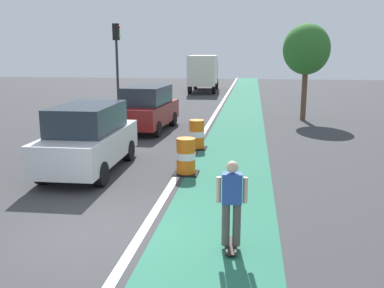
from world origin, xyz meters
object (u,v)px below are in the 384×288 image
parked_suv_second (148,108)px  street_tree_sidewalk (306,50)px  skateboarder_on_lane (232,202)px  traffic_barrel_front (186,157)px  traffic_barrel_mid (197,135)px  delivery_truck_down_block (204,71)px  traffic_light_corner (117,53)px  parked_suv_nearest (89,138)px

parked_suv_second → street_tree_sidewalk: street_tree_sidewalk is taller
skateboarder_on_lane → traffic_barrel_front: bearing=108.3°
traffic_barrel_mid → delivery_truck_down_block: bearing=95.8°
traffic_barrel_mid → traffic_light_corner: traffic_light_corner is taller
traffic_barrel_front → traffic_barrel_mid: size_ratio=1.00×
parked_suv_nearest → parked_suv_second: size_ratio=0.98×
skateboarder_on_lane → delivery_truck_down_block: 31.77m
traffic_barrel_front → traffic_barrel_mid: bearing=92.0°
traffic_barrel_front → traffic_light_corner: bearing=116.3°
delivery_truck_down_block → parked_suv_nearest: bearing=-91.0°
skateboarder_on_lane → traffic_light_corner: size_ratio=0.33×
parked_suv_second → traffic_barrel_mid: (2.72, -3.46, -0.50)m
traffic_barrel_mid → delivery_truck_down_block: size_ratio=0.14×
parked_suv_second → delivery_truck_down_block: delivery_truck_down_block is taller
parked_suv_second → delivery_truck_down_block: (0.34, 19.78, 0.81)m
traffic_barrel_front → delivery_truck_down_block: bearing=95.3°
parked_suv_nearest → traffic_light_corner: traffic_light_corner is taller
parked_suv_nearest → traffic_barrel_front: (2.97, 0.07, -0.50)m
traffic_light_corner → street_tree_sidewalk: size_ratio=1.02×
skateboarder_on_lane → traffic_barrel_front: (-1.59, 4.80, -0.38)m
delivery_truck_down_block → street_tree_sidewalk: bearing=-65.7°
parked_suv_nearest → delivery_truck_down_block: delivery_truck_down_block is taller
parked_suv_nearest → delivery_truck_down_block: bearing=89.0°
skateboarder_on_lane → parked_suv_second: (-4.42, 11.70, 0.12)m
street_tree_sidewalk → parked_suv_second: bearing=-151.2°
traffic_barrel_front → delivery_truck_down_block: size_ratio=0.14×
street_tree_sidewalk → parked_suv_nearest: bearing=-124.4°
parked_suv_nearest → traffic_light_corner: 12.24m
traffic_barrel_mid → traffic_light_corner: (-5.60, 8.16, 2.97)m
skateboarder_on_lane → parked_suv_second: bearing=110.7°
traffic_light_corner → parked_suv_second: bearing=-58.4°
traffic_barrel_front → street_tree_sidewalk: 12.31m
skateboarder_on_lane → traffic_barrel_front: skateboarder_on_lane is taller
street_tree_sidewalk → skateboarder_on_lane: bearing=-100.8°
skateboarder_on_lane → delivery_truck_down_block: bearing=97.4°
parked_suv_nearest → traffic_barrel_front: parked_suv_nearest is taller
parked_suv_nearest → traffic_barrel_front: bearing=1.4°
skateboarder_on_lane → parked_suv_nearest: 6.57m
delivery_truck_down_block → street_tree_sidewalk: 17.33m
skateboarder_on_lane → street_tree_sidewalk: street_tree_sidewalk is taller
parked_suv_nearest → traffic_barrel_mid: (2.85, 3.51, -0.50)m
traffic_barrel_front → traffic_light_corner: (-5.72, 11.60, 2.97)m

